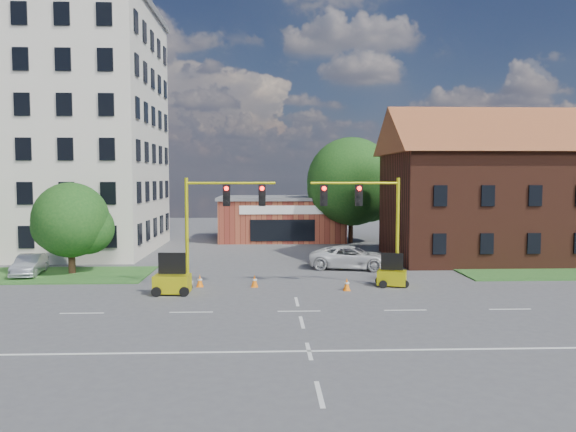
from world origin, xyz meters
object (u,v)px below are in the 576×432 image
object	(u,v)px
pickup_white	(351,257)
trailer_west	(172,282)
trailer_east	(392,276)
signal_mast_west	(216,218)
signal_mast_east	(369,218)

from	to	relation	value
pickup_white	trailer_west	bearing A→B (deg)	139.10
trailer_east	pickup_white	bearing A→B (deg)	120.93
signal_mast_west	trailer_west	bearing A→B (deg)	-139.04
signal_mast_east	trailer_west	distance (m)	11.53
signal_mast_west	signal_mast_east	xyz separation A→B (m)	(8.71, 0.00, 0.00)
trailer_east	signal_mast_east	bearing A→B (deg)	-170.81
trailer_west	trailer_east	bearing A→B (deg)	11.52
trailer_west	signal_mast_west	bearing A→B (deg)	44.57
signal_mast_east	pickup_white	world-z (taller)	signal_mast_east
signal_mast_east	trailer_east	distance (m)	3.60
signal_mast_west	signal_mast_east	size ratio (longest dim) A/B	1.00
trailer_west	pickup_white	bearing A→B (deg)	39.66
signal_mast_west	pickup_white	bearing A→B (deg)	34.70
signal_mast_west	signal_mast_east	bearing A→B (deg)	0.00
trailer_west	pickup_white	xyz separation A→B (m)	(10.80, 7.86, 0.12)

